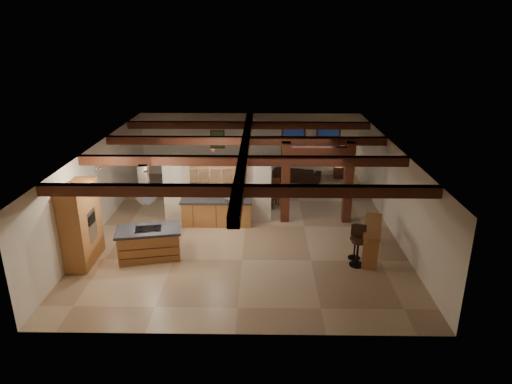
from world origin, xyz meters
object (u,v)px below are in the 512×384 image
kitchen_island (149,243)px  sofa (296,174)px  dining_table (255,196)px  bar_counter (372,235)px

kitchen_island → sofa: 8.91m
dining_table → sofa: sofa is taller
dining_table → bar_counter: bar_counter is taller
bar_counter → kitchen_island: bearing=-178.3°
sofa → dining_table: bearing=72.0°
dining_table → bar_counter: (3.61, -4.37, 0.39)m
bar_counter → dining_table: bearing=129.6°
sofa → bar_counter: bearing=118.5°
dining_table → bar_counter: size_ratio=0.84×
kitchen_island → dining_table: 5.52m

